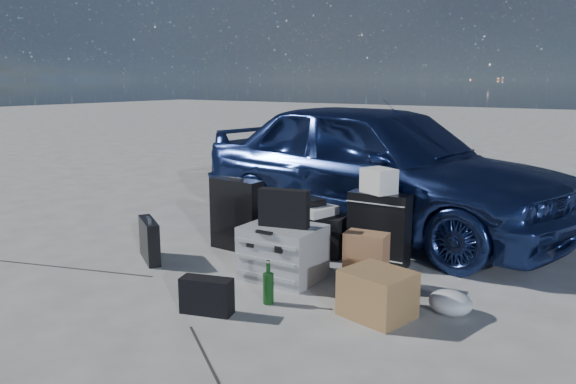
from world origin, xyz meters
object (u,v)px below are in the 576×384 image
object	(u,v)px
cardboard_box	(378,294)
green_bottle	(268,283)
pelican_case	(283,252)
briefcase	(149,240)
car	(377,166)
suitcase_right	(379,229)
duffel_bag	(308,232)
suitcase_left	(237,215)

from	to	relation	value
cardboard_box	green_bottle	size ratio (longest dim) A/B	1.39
pelican_case	briefcase	world-z (taller)	pelican_case
car	suitcase_right	size ratio (longest dim) A/B	6.46
car	cardboard_box	xyz separation A→B (m)	(0.97, -2.02, -0.52)
duffel_bag	cardboard_box	xyz separation A→B (m)	(1.15, -0.97, -0.02)
suitcase_left	green_bottle	distance (m)	1.35
briefcase	suitcase_right	size ratio (longest dim) A/B	0.75
pelican_case	briefcase	xyz separation A→B (m)	(-1.22, -0.28, -0.03)
car	cardboard_box	world-z (taller)	car
suitcase_right	cardboard_box	bearing A→B (deg)	-68.07
cardboard_box	green_bottle	xyz separation A→B (m)	(-0.73, -0.23, -0.01)
car	suitcase_left	distance (m)	1.60
briefcase	cardboard_box	bearing A→B (deg)	33.09
suitcase_right	car	bearing A→B (deg)	113.74
car	suitcase_left	xyz separation A→B (m)	(-0.76, -1.36, -0.35)
pelican_case	duffel_bag	bearing A→B (deg)	104.69
car	green_bottle	size ratio (longest dim) A/B	13.20
cardboard_box	suitcase_left	bearing A→B (deg)	159.04
car	suitcase_right	distance (m)	1.20
suitcase_left	briefcase	bearing A→B (deg)	-120.43
briefcase	duffel_bag	bearing A→B (deg)	77.07
suitcase_right	cardboard_box	size ratio (longest dim) A/B	1.48
pelican_case	green_bottle	bearing A→B (deg)	-68.53
suitcase_left	suitcase_right	world-z (taller)	suitcase_left
car	cardboard_box	size ratio (longest dim) A/B	9.53
suitcase_right	briefcase	bearing A→B (deg)	-151.67
car	suitcase_right	xyz separation A→B (m)	(0.51, -1.02, -0.37)
suitcase_left	suitcase_right	xyz separation A→B (m)	(1.27, 0.34, -0.02)
car	green_bottle	distance (m)	2.32
pelican_case	duffel_bag	world-z (taller)	pelican_case
briefcase	cardboard_box	xyz separation A→B (m)	(2.15, 0.02, -0.02)
pelican_case	cardboard_box	xyz separation A→B (m)	(0.94, -0.26, -0.06)
duffel_bag	cardboard_box	world-z (taller)	duffel_bag
duffel_bag	briefcase	bearing A→B (deg)	-143.25
duffel_bag	green_bottle	bearing A→B (deg)	-78.39
briefcase	pelican_case	bearing A→B (deg)	45.60
cardboard_box	green_bottle	bearing A→B (deg)	-162.52
pelican_case	suitcase_left	world-z (taller)	suitcase_left
car	briefcase	bearing A→B (deg)	159.57
pelican_case	suitcase_left	distance (m)	0.89
pelican_case	briefcase	bearing A→B (deg)	-168.80
suitcase_left	suitcase_right	size ratio (longest dim) A/B	1.07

